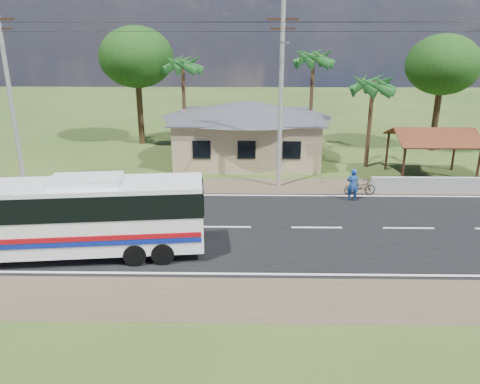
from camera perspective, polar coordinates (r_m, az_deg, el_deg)
The scene contains 14 objects.
ground at distance 23.18m, azimuth -1.77°, elevation -4.32°, with size 120.00×120.00×0.00m, color #2C4619.
road at distance 23.18m, azimuth -1.77°, elevation -4.30°, with size 120.00×16.00×0.03m.
house at distance 34.86m, azimuth 0.84°, elevation 8.26°, with size 12.40×10.00×5.00m.
waiting_shed at distance 32.69m, azimuth 22.48°, elevation 6.23°, with size 5.20×4.48×3.35m.
concrete_barrier at distance 30.28m, azimuth 22.08°, elevation 0.85°, with size 7.00×0.30×0.90m, color #9E9E99.
utility_poles at distance 27.99m, azimuth 4.32°, elevation 11.99°, with size 32.80×2.22×11.00m.
palm_near at distance 33.51m, azimuth 15.91°, elevation 12.41°, with size 2.80×2.80×6.70m.
palm_mid at distance 37.13m, azimuth 8.93°, elevation 15.73°, with size 2.80×2.80×8.20m.
palm_far at distance 37.67m, azimuth -7.02°, elevation 15.13°, with size 2.80×2.80×7.70m.
tree_behind_house at distance 40.33m, azimuth -12.51°, elevation 15.71°, with size 6.00×6.00×9.61m.
tree_behind_shed at distance 40.20m, azimuth 23.50°, elevation 14.00°, with size 5.60×5.60×9.02m.
coach_bus at distance 20.82m, azimuth -20.41°, elevation -2.33°, with size 11.63×3.68×3.55m.
motorcycle at distance 28.41m, azimuth 14.40°, elevation 0.60°, with size 0.64×1.84×0.97m, color black.
person at distance 27.19m, azimuth 13.57°, elevation 0.85°, with size 0.69×0.45×1.89m, color #1A4390.
Camera 1 is at (1.07, -21.24, 9.23)m, focal length 35.00 mm.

